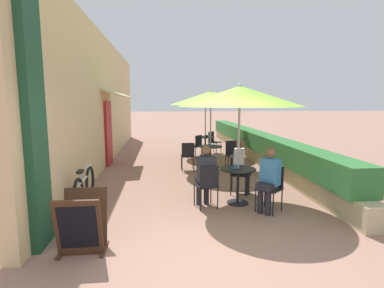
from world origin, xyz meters
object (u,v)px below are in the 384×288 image
(coffee_cup_mid, at_px, (209,145))
(menu_board, at_px, (82,223))
(bicycle_leaning, at_px, (84,188))
(seated_patron_near_left, at_px, (205,173))
(seated_patron_near_right, at_px, (269,177))
(cafe_chair_near_back, at_px, (236,171))
(cafe_chair_mid_right, at_px, (232,152))
(seated_patron_near_back, at_px, (241,164))
(patio_umbrella_far, at_px, (206,99))
(cafe_chair_far_left, at_px, (196,145))
(cafe_chair_far_right, at_px, (213,140))
(cafe_chair_near_left, at_px, (207,183))
(patio_table_mid, at_px, (210,153))
(patio_table_far, at_px, (205,142))
(coffee_cup_far, at_px, (207,136))
(patio_umbrella_near, at_px, (240,96))
(cafe_chair_mid_left, at_px, (188,154))
(coffee_cup_near, at_px, (235,167))
(cafe_chair_near_right, at_px, (271,185))
(patio_umbrella_mid, at_px, (211,98))
(patio_table_near, at_px, (238,179))

(coffee_cup_mid, height_order, menu_board, menu_board)
(bicycle_leaning, bearing_deg, menu_board, -78.05)
(seated_patron_near_left, bearing_deg, seated_patron_near_right, -32.88)
(cafe_chair_near_back, distance_m, cafe_chair_mid_right, 2.53)
(seated_patron_near_back, xyz_separation_m, patio_umbrella_far, (-0.12, 4.90, 1.51))
(cafe_chair_far_left, distance_m, menu_board, 7.14)
(cafe_chair_far_right, xyz_separation_m, bicycle_leaning, (-3.67, -5.91, -0.16))
(cafe_chair_near_left, bearing_deg, patio_table_mid, 67.27)
(seated_patron_near_left, bearing_deg, patio_table_far, 69.25)
(menu_board, bearing_deg, coffee_cup_far, 67.84)
(patio_umbrella_near, xyz_separation_m, seated_patron_near_right, (0.45, -0.54, -1.51))
(cafe_chair_mid_left, relative_size, cafe_chair_mid_right, 1.00)
(cafe_chair_mid_right, bearing_deg, coffee_cup_near, 78.03)
(seated_patron_near_left, xyz_separation_m, bicycle_leaning, (-2.42, 0.34, -0.33))
(cafe_chair_near_right, height_order, cafe_chair_far_left, same)
(cafe_chair_near_back, xyz_separation_m, coffee_cup_near, (-0.21, -0.72, 0.27))
(coffee_cup_far, bearing_deg, patio_umbrella_near, -91.71)
(cafe_chair_near_right, relative_size, patio_umbrella_mid, 0.35)
(cafe_chair_near_right, distance_m, coffee_cup_near, 0.79)
(cafe_chair_mid_right, relative_size, bicycle_leaning, 0.51)
(cafe_chair_mid_left, relative_size, cafe_chair_far_right, 1.00)
(cafe_chair_near_left, xyz_separation_m, cafe_chair_far_right, (1.22, 6.36, 0.00))
(patio_table_far, distance_m, cafe_chair_far_right, 0.71)
(coffee_cup_near, height_order, cafe_chair_mid_right, cafe_chair_mid_right)
(seated_patron_near_back, distance_m, patio_table_mid, 2.47)
(cafe_chair_far_right, bearing_deg, patio_table_near, 37.44)
(patio_umbrella_near, bearing_deg, cafe_chair_near_right, -41.29)
(patio_umbrella_mid, height_order, menu_board, patio_umbrella_mid)
(cafe_chair_near_right, distance_m, cafe_chair_mid_right, 3.65)
(patio_table_near, xyz_separation_m, patio_umbrella_mid, (-0.07, 3.11, 1.68))
(patio_umbrella_mid, distance_m, cafe_chair_far_left, 2.53)
(patio_umbrella_near, relative_size, patio_umbrella_far, 1.00)
(patio_umbrella_near, bearing_deg, menu_board, -146.79)
(coffee_cup_far, bearing_deg, cafe_chair_near_back, -90.27)
(patio_umbrella_far, relative_size, coffee_cup_far, 27.39)
(cafe_chair_far_left, bearing_deg, menu_board, -156.84)
(patio_table_far, relative_size, menu_board, 0.87)
(cafe_chair_mid_left, xyz_separation_m, coffee_cup_mid, (0.66, 0.01, 0.27))
(cafe_chair_near_left, bearing_deg, patio_umbrella_far, 69.64)
(cafe_chair_mid_left, bearing_deg, coffee_cup_mid, 1.38)
(patio_table_near, height_order, bicycle_leaning, bicycle_leaning)
(seated_patron_near_left, bearing_deg, menu_board, -152.94)
(patio_umbrella_far, bearing_deg, seated_patron_near_back, -88.65)
(cafe_chair_mid_right, height_order, coffee_cup_mid, cafe_chair_mid_right)
(coffee_cup_mid, relative_size, patio_umbrella_far, 0.04)
(cafe_chair_near_right, distance_m, cafe_chair_far_left, 5.52)
(coffee_cup_mid, bearing_deg, patio_umbrella_mid, 52.34)
(patio_table_near, distance_m, cafe_chair_mid_left, 3.13)
(seated_patron_near_right, height_order, patio_table_mid, seated_patron_near_right)
(patio_table_mid, relative_size, bicycle_leaning, 0.43)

